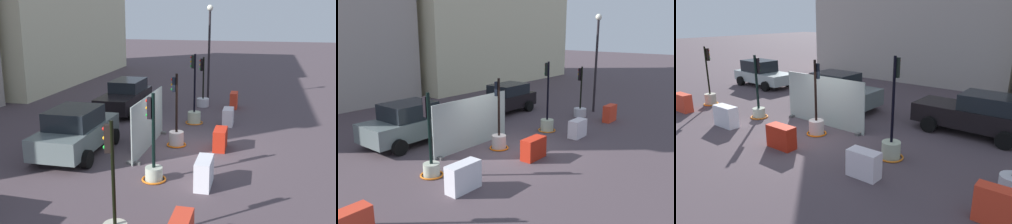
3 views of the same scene
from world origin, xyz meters
The scene contains 13 objects.
ground_plane centered at (0.00, 0.00, 0.00)m, with size 120.00×120.00×0.00m, color #4A3E44.
traffic_light_1 centered at (-3.48, 0.36, 0.53)m, with size 0.80×0.80×2.87m.
traffic_light_2 centered at (0.09, 0.41, 0.49)m, with size 0.80×0.80×2.95m.
traffic_light_3 centered at (3.55, 0.29, 0.52)m, with size 0.85×0.85×3.37m.
traffic_light_4 centered at (7.18, 0.43, 0.50)m, with size 0.69×0.69×2.83m.
construction_barrier_1 centered at (-3.56, -1.28, 0.45)m, with size 1.16×0.48×0.90m.
construction_barrier_2 centered at (0.05, -1.37, 0.41)m, with size 1.09×0.49×0.82m.
construction_barrier_3 centered at (3.59, -1.35, 0.41)m, with size 0.97×0.48×0.82m.
construction_barrier_4 centered at (7.19, -1.32, 0.45)m, with size 0.98×0.40×0.90m.
car_grey_saloon centered at (-1.72, 3.91, 0.88)m, with size 4.34×2.29×1.79m.
car_black_sedan centered at (5.06, 4.34, 0.83)m, with size 4.58×2.16×1.66m.
street_lamp_post centered at (8.74, 0.36, 3.59)m, with size 0.36×0.36×5.67m.
site_fence_panel centered at (-0.41, 1.43, 1.02)m, with size 4.20×0.50×2.12m.
Camera 1 is at (-15.07, -2.94, 5.31)m, focal length 42.91 mm.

